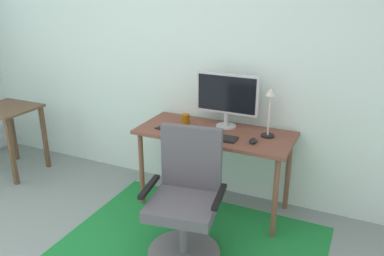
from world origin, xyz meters
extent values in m
cube|color=silver|center=(0.00, 2.20, 1.30)|extent=(6.00, 0.10, 2.60)
cube|color=#1A7833|center=(0.42, 1.18, 0.00)|extent=(1.97, 1.50, 0.01)
cube|color=brown|center=(0.35, 1.84, 0.72)|extent=(1.34, 0.59, 0.03)
cylinder|color=brown|center=(-0.26, 1.60, 0.35)|extent=(0.04, 0.04, 0.70)
cylinder|color=brown|center=(0.96, 1.60, 0.35)|extent=(0.04, 0.04, 0.70)
cylinder|color=brown|center=(-0.26, 2.07, 0.35)|extent=(0.04, 0.04, 0.70)
cylinder|color=brown|center=(0.96, 2.07, 0.35)|extent=(0.04, 0.04, 0.70)
cylinder|color=#B2B2B7|center=(0.39, 1.99, 0.74)|extent=(0.18, 0.18, 0.01)
cylinder|color=#B2B2B7|center=(0.39, 1.99, 0.80)|extent=(0.04, 0.04, 0.12)
cube|color=#B7B7BC|center=(0.39, 1.99, 1.04)|extent=(0.56, 0.04, 0.35)
cube|color=black|center=(0.39, 1.97, 1.04)|extent=(0.52, 0.00, 0.31)
cube|color=black|center=(0.37, 1.70, 0.74)|extent=(0.43, 0.13, 0.02)
ellipsoid|color=black|center=(0.72, 1.73, 0.75)|extent=(0.06, 0.10, 0.03)
cylinder|color=#914F0A|center=(0.03, 1.91, 0.78)|extent=(0.07, 0.07, 0.09)
cube|color=black|center=(-0.11, 1.74, 0.74)|extent=(0.10, 0.15, 0.01)
cylinder|color=black|center=(0.79, 1.91, 0.74)|extent=(0.11, 0.11, 0.01)
cylinder|color=beige|center=(0.79, 1.91, 0.92)|extent=(0.02, 0.02, 0.34)
cone|color=beige|center=(0.79, 1.91, 1.12)|extent=(0.08, 0.08, 0.06)
cylinder|color=slate|center=(0.42, 1.08, 0.03)|extent=(0.54, 0.54, 0.05)
cylinder|color=slate|center=(0.42, 1.08, 0.23)|extent=(0.06, 0.06, 0.35)
cube|color=#4C4C51|center=(0.42, 1.08, 0.44)|extent=(0.55, 0.55, 0.08)
cube|color=#4C4C51|center=(0.39, 1.28, 0.73)|extent=(0.46, 0.13, 0.48)
cube|color=black|center=(0.16, 1.03, 0.55)|extent=(0.09, 0.34, 0.03)
cube|color=black|center=(0.67, 1.12, 0.55)|extent=(0.09, 0.34, 0.03)
cube|color=brown|center=(-1.87, 1.59, 0.72)|extent=(0.56, 0.52, 0.02)
cube|color=brown|center=(-1.63, 1.37, 0.35)|extent=(0.04, 0.04, 0.70)
cube|color=brown|center=(-2.11, 1.81, 0.35)|extent=(0.04, 0.04, 0.70)
cube|color=brown|center=(-1.63, 1.81, 0.35)|extent=(0.04, 0.04, 0.70)
camera|label=1|loc=(1.49, -1.09, 1.93)|focal=36.45mm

